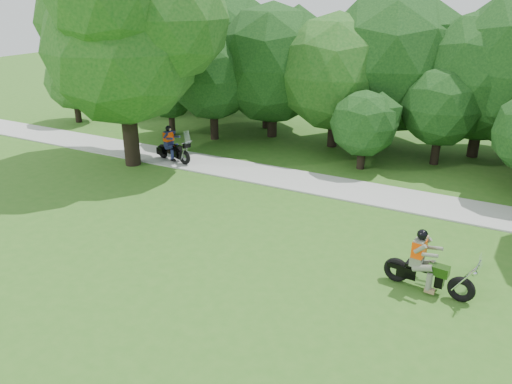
% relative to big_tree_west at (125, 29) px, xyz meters
% --- Properties ---
extents(ground, '(100.00, 100.00, 0.00)m').
position_rel_big_tree_west_xyz_m(ground, '(10.54, -6.85, -5.76)').
color(ground, '#32661D').
rests_on(ground, ground).
extents(walkway, '(60.00, 2.20, 0.06)m').
position_rel_big_tree_west_xyz_m(walkway, '(10.54, 1.15, -5.73)').
color(walkway, '#A6A6A1').
rests_on(walkway, ground).
extents(tree_line, '(40.25, 11.35, 7.66)m').
position_rel_big_tree_west_xyz_m(tree_line, '(12.18, 7.65, -2.07)').
color(tree_line, black).
rests_on(tree_line, ground).
extents(big_tree_west, '(8.64, 6.56, 9.96)m').
position_rel_big_tree_west_xyz_m(big_tree_west, '(0.00, 0.00, 0.00)').
color(big_tree_west, black).
rests_on(big_tree_west, ground).
extents(chopper_motorcycle, '(2.35, 0.70, 1.68)m').
position_rel_big_tree_west_xyz_m(chopper_motorcycle, '(13.40, -4.61, -5.14)').
color(chopper_motorcycle, black).
rests_on(chopper_motorcycle, ground).
extents(touring_motorcycle, '(2.09, 0.91, 1.61)m').
position_rel_big_tree_west_xyz_m(touring_motorcycle, '(1.35, 0.76, -5.11)').
color(touring_motorcycle, black).
rests_on(touring_motorcycle, walkway).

